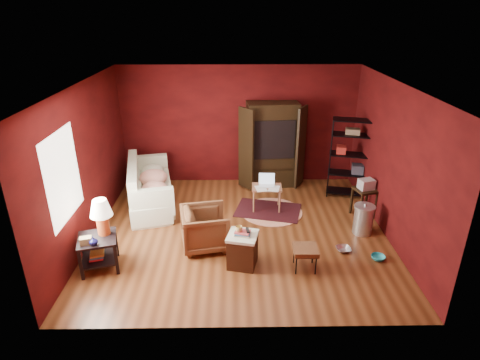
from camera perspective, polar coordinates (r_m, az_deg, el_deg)
The scene contains 18 objects.
room at distance 7.15m, azimuth -0.29°, elevation 2.27°, with size 5.54×5.04×2.84m.
sofa at distance 8.82m, azimuth -12.95°, elevation -1.09°, with size 2.10×0.61×0.82m, color beige.
armchair at distance 7.17m, azimuth -4.99°, elevation -6.61°, with size 0.79×0.74×0.81m, color black.
pet_bowl_steel at distance 7.39m, azimuth 14.57°, elevation -8.89°, with size 0.26×0.06×0.26m, color silver.
pet_bowl_turquoise at distance 7.33m, azimuth 19.12°, elevation -9.87°, with size 0.24×0.07×0.24m, color #26A8B5.
vase at distance 6.71m, azimuth -20.13°, elevation -8.15°, with size 0.14×0.14×0.14m, color #0B0B3A.
mug at distance 6.50m, azimuth -0.16°, elevation -6.87°, with size 0.12×0.09×0.12m, color #D9B96A.
side_table at distance 6.89m, azimuth -19.35°, elevation -6.44°, with size 0.73×0.73×1.18m.
sofa_cushions at distance 8.82m, azimuth -12.88°, elevation -0.91°, with size 1.27×2.24×0.89m.
hamper at distance 6.72m, azimuth 0.36°, elevation -9.82°, with size 0.57×0.57×0.67m.
footstool at distance 6.69m, azimuth 9.29°, elevation -9.86°, with size 0.40×0.40×0.40m.
rug_round at distance 8.51m, azimuth 4.51°, elevation -4.49°, with size 1.43×1.43×0.01m.
rug_oriental at distance 8.54m, azimuth 4.00°, elevation -4.29°, with size 1.50×1.18×0.01m.
laptop_desk at distance 8.41m, azimuth 3.83°, elevation -1.27°, with size 0.64×0.51×0.77m.
tv_armoire at distance 9.44m, azimuth 4.53°, elevation 5.24°, with size 1.57×0.92×2.00m.
wire_shelving at distance 9.15m, azimuth 15.44°, elevation 3.45°, with size 0.94×0.57×1.79m.
small_stand at distance 8.45m, azimuth 17.45°, elevation -1.21°, with size 0.51×0.51×0.82m.
trash_can at distance 7.96m, azimuth 17.13°, elevation -5.36°, with size 0.46×0.46×0.62m.
Camera 1 is at (-0.10, -6.68, 4.00)m, focal length 30.00 mm.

